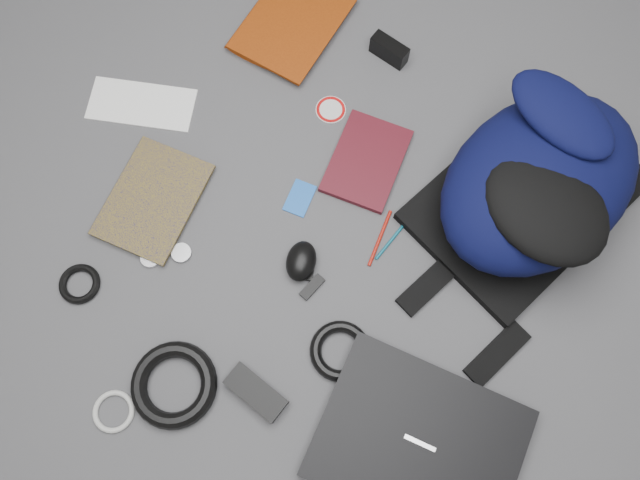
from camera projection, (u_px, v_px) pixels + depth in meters
The scene contains 22 objects.
ground at pixel (320, 243), 1.36m from camera, with size 4.00×4.00×0.00m, color #4F4F51.
backpack at pixel (539, 182), 1.28m from camera, with size 0.36×0.52×0.22m, color black, non-canonical shape.
laptop at pixel (418, 443), 1.22m from camera, with size 0.39×0.30×0.04m, color black.
textbook_red at pixel (256, 5), 1.52m from camera, with size 0.21×0.28×0.03m, color maroon.
comic_book at pixel (117, 185), 1.38m from camera, with size 0.18×0.25×0.02m, color #A88E0C.
envelope at pixel (142, 104), 1.45m from camera, with size 0.24×0.11×0.00m, color white.
dvd_case at pixel (367, 161), 1.40m from camera, with size 0.15×0.21×0.02m, color #3E0B13.
compact_camera at pixel (389, 50), 1.47m from camera, with size 0.09×0.03×0.05m, color black.
sticker_disc at pixel (331, 110), 1.45m from camera, with size 0.07×0.07×0.00m, color silver.
pen_teal at pixel (393, 239), 1.35m from camera, with size 0.01×0.01×0.12m, color #0C576C.
pen_red at pixel (380, 238), 1.35m from camera, with size 0.01×0.01×0.13m, color #AA180D.
id_badge at pixel (300, 198), 1.38m from camera, with size 0.05×0.08×0.00m, color blue.
usb_black at pixel (312, 287), 1.32m from camera, with size 0.02×0.06×0.01m, color black.
key_fob at pixel (308, 272), 1.33m from camera, with size 0.02×0.04×0.01m, color black.
mouse at pixel (301, 261), 1.32m from camera, with size 0.06×0.09×0.05m, color black.
headphone_left at pixel (151, 258), 1.34m from camera, with size 0.04×0.04×0.01m, color silver.
headphone_right at pixel (181, 253), 1.34m from camera, with size 0.04×0.04×0.01m, color #A8A8AA.
cable_coil at pixel (340, 351), 1.28m from camera, with size 0.13×0.13×0.02m, color black.
power_brick at pixel (256, 392), 1.25m from camera, with size 0.13×0.05×0.03m, color black.
power_cord_coil at pixel (174, 385), 1.25m from camera, with size 0.18×0.18×0.03m, color black.
earbud_coil at pixel (80, 284), 1.32m from camera, with size 0.09×0.09×0.02m, color black.
white_cable_coil at pixel (114, 411), 1.25m from camera, with size 0.08×0.08×0.01m, color beige.
Camera 1 is at (0.20, -0.34, 1.30)m, focal length 35.00 mm.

